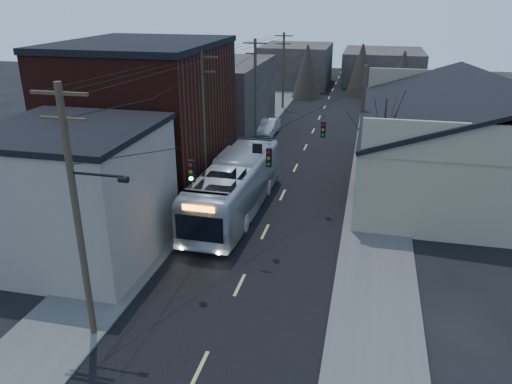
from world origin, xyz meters
TOP-DOWN VIEW (x-y plane):
  - road_surface at (0.00, 30.00)m, footprint 9.00×110.00m
  - sidewalk_left at (-6.50, 30.00)m, footprint 4.00×110.00m
  - sidewalk_right at (6.50, 30.00)m, footprint 4.00×110.00m
  - building_clapboard at (-9.00, 9.00)m, footprint 8.00×8.00m
  - building_brick at (-10.00, 20.00)m, footprint 10.00×12.00m
  - building_left_far at (-9.50, 36.00)m, footprint 9.00×14.00m
  - warehouse at (13.00, 25.00)m, footprint 16.16×20.60m
  - building_far_left at (-6.00, 65.00)m, footprint 10.00×12.00m
  - building_far_right at (7.00, 70.00)m, footprint 12.00×14.00m
  - bare_tree at (6.50, 20.00)m, footprint 0.40×0.40m
  - utility_lines at (-3.11, 24.14)m, footprint 11.24×45.28m
  - bus at (-2.49, 16.34)m, footprint 3.39×13.08m
  - parked_car at (-4.30, 35.76)m, footprint 1.73×4.64m

SIDE VIEW (x-z plane):
  - road_surface at x=0.00m, z-range 0.00..0.02m
  - sidewalk_left at x=-6.50m, z-range 0.00..0.12m
  - sidewalk_right at x=6.50m, z-range 0.00..0.12m
  - parked_car at x=-4.30m, z-range 0.00..1.51m
  - bus at x=-2.49m, z-range 0.00..3.62m
  - building_far_right at x=7.00m, z-range 0.00..5.00m
  - warehouse at x=13.00m, z-range -1.17..6.56m
  - building_far_left at x=-6.00m, z-range 0.00..6.00m
  - building_clapboard at x=-9.00m, z-range 0.00..7.00m
  - building_left_far at x=-9.50m, z-range 0.00..7.00m
  - bare_tree at x=6.50m, z-range 0.00..7.20m
  - utility_lines at x=-3.11m, z-range -0.30..10.20m
  - building_brick at x=-10.00m, z-range 0.00..10.00m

